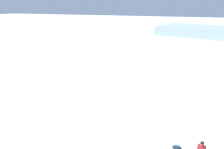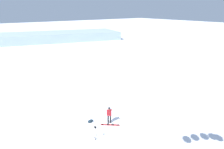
# 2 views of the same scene
# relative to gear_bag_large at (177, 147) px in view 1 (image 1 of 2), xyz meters

# --- Properties ---
(gear_bag_large) EXTENTS (0.64, 0.34, 0.26)m
(gear_bag_large) POSITION_rel_gear_bag_large_xyz_m (0.00, 0.00, 0.00)
(gear_bag_large) COLOR #192833
(gear_bag_large) RESTS_ON ground_plane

